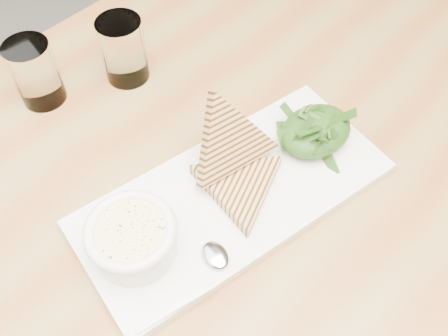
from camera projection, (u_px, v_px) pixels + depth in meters
table_top at (201, 186)px, 0.72m from camera, size 1.38×1.02×0.04m
table_leg_br at (291, 68)px, 1.42m from camera, size 0.06×0.06×0.74m
platter at (233, 195)px, 0.68m from camera, size 0.43×0.21×0.02m
soup_bowl at (134, 241)px, 0.60m from camera, size 0.10×0.10×0.04m
soup at (130, 231)px, 0.58m from camera, size 0.09×0.09×0.01m
bowl_rim at (130, 231)px, 0.58m from camera, size 0.11×0.11×0.01m
sandwich_flat at (240, 187)px, 0.66m from camera, size 0.20×0.20×0.02m
sandwich_lean at (230, 142)px, 0.66m from camera, size 0.16×0.16×0.17m
salad_base at (316, 131)px, 0.70m from camera, size 0.11×0.09×0.04m
arugula_pile at (316, 128)px, 0.70m from camera, size 0.11×0.10×0.05m
spoon_bowl at (215, 255)px, 0.61m from camera, size 0.03×0.04×0.01m
spoon_handle at (176, 306)px, 0.57m from camera, size 0.10×0.02×0.00m
glass_near at (35, 73)px, 0.75m from camera, size 0.07×0.07×0.10m
glass_far at (123, 50)px, 0.78m from camera, size 0.07×0.07×0.11m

